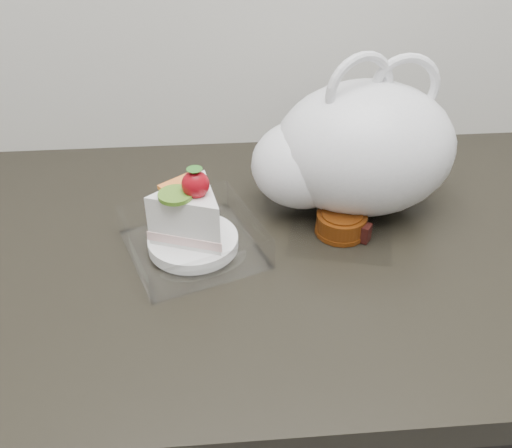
% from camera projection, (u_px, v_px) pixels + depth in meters
% --- Properties ---
extents(counter, '(2.04, 0.64, 0.90)m').
position_uv_depth(counter, '(293.00, 429.00, 1.08)').
color(counter, black).
rests_on(counter, ground).
extents(cake_tray, '(0.22, 0.22, 0.13)m').
position_uv_depth(cake_tray, '(192.00, 229.00, 0.78)').
color(cake_tray, white).
rests_on(cake_tray, counter).
extents(mooncake_wrap, '(0.17, 0.17, 0.03)m').
position_uv_depth(mooncake_wrap, '(342.00, 225.00, 0.83)').
color(mooncake_wrap, white).
rests_on(mooncake_wrap, counter).
extents(plastic_bag, '(0.33, 0.26, 0.25)m').
position_uv_depth(plastic_bag, '(352.00, 151.00, 0.84)').
color(plastic_bag, white).
rests_on(plastic_bag, counter).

